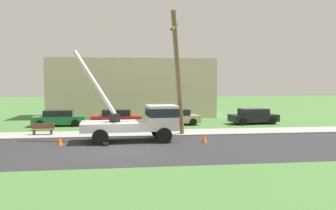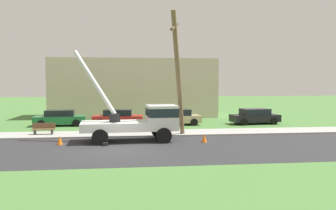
{
  "view_description": "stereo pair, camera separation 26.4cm",
  "coord_description": "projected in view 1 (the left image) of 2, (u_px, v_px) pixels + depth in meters",
  "views": [
    {
      "loc": [
        0.2,
        -19.99,
        3.89
      ],
      "look_at": [
        3.23,
        2.82,
        2.36
      ],
      "focal_mm": 37.22,
      "sensor_mm": 36.0,
      "label": 1
    },
    {
      "loc": [
        0.46,
        -20.02,
        3.89
      ],
      "look_at": [
        3.23,
        2.82,
        2.36
      ],
      "focal_mm": 37.22,
      "sensor_mm": 36.0,
      "label": 2
    }
  ],
  "objects": [
    {
      "name": "traffic_cone_behind",
      "position": [
        60.0,
        140.0,
        21.46
      ],
      "size": [
        0.36,
        0.36,
        0.56
      ],
      "primitive_type": "cone",
      "color": "orange",
      "rests_on": "ground"
    },
    {
      "name": "parked_sedan_tan",
      "position": [
        175.0,
        117.0,
        31.35
      ],
      "size": [
        4.55,
        2.29,
        1.42
      ],
      "color": "tan",
      "rests_on": "ground"
    },
    {
      "name": "parked_sedan_red",
      "position": [
        117.0,
        117.0,
        31.18
      ],
      "size": [
        4.53,
        2.24,
        1.42
      ],
      "color": "#B21E1E",
      "rests_on": "ground"
    },
    {
      "name": "parked_sedan_black",
      "position": [
        253.0,
        116.0,
        32.21
      ],
      "size": [
        4.56,
        2.3,
        1.42
      ],
      "color": "black",
      "rests_on": "ground"
    },
    {
      "name": "lowrise_building_backdrop",
      "position": [
        132.0,
        88.0,
        39.35
      ],
      "size": [
        18.0,
        6.0,
        6.4
      ],
      "primitive_type": "cube",
      "color": "beige",
      "rests_on": "ground"
    },
    {
      "name": "park_bench",
      "position": [
        43.0,
        129.0,
        25.09
      ],
      "size": [
        1.6,
        0.45,
        0.9
      ],
      "color": "brown",
      "rests_on": "ground"
    },
    {
      "name": "parked_sedan_green",
      "position": [
        59.0,
        118.0,
        30.63
      ],
      "size": [
        4.5,
        2.2,
        1.42
      ],
      "color": "#1E6638",
      "rests_on": "ground"
    },
    {
      "name": "sidewalk_strip",
      "position": [
        120.0,
        134.0,
        25.77
      ],
      "size": [
        80.0,
        2.95,
        0.1
      ],
      "primitive_type": "cube",
      "color": "#9E9E99",
      "rests_on": "ground"
    },
    {
      "name": "traffic_cone_ahead",
      "position": [
        204.0,
        138.0,
        22.41
      ],
      "size": [
        0.36,
        0.36,
        0.56
      ],
      "primitive_type": "cone",
      "color": "orange",
      "rests_on": "ground"
    },
    {
      "name": "ground_plane",
      "position": [
        120.0,
        124.0,
        31.87
      ],
      "size": [
        120.0,
        120.0,
        0.0
      ],
      "primitive_type": "plane",
      "color": "#477538"
    },
    {
      "name": "leaning_utility_pole",
      "position": [
        178.0,
        74.0,
        23.85
      ],
      "size": [
        1.55,
        3.48,
        8.6
      ],
      "color": "brown",
      "rests_on": "ground"
    },
    {
      "name": "road_asphalt",
      "position": [
        119.0,
        149.0,
        20.01
      ],
      "size": [
        80.0,
        8.72,
        0.01
      ],
      "primitive_type": "cube",
      "color": "#2B2B2D",
      "rests_on": "ground"
    },
    {
      "name": "utility_truck",
      "position": [
        142.0,
        120.0,
        22.9
      ],
      "size": [
        6.88,
        3.21,
        5.98
      ],
      "color": "silver",
      "rests_on": "ground"
    }
  ]
}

